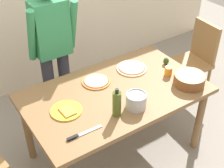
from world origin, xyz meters
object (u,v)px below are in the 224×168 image
object	(u,v)px
plate_with_slice	(67,111)
steel_pot	(136,101)
chair_wooden_right	(195,57)
olive_oil_bottle	(117,104)
popcorn_bowl	(189,79)
pizza_cooked_on_tray	(96,81)
pizza_raw_on_board	(132,68)
cup_orange	(168,71)
chef_knife	(80,135)
avocado	(166,61)
person_cook	(53,46)
dining_table	(115,99)

from	to	relation	value
plate_with_slice	steel_pot	bearing A→B (deg)	-27.94
chair_wooden_right	olive_oil_bottle	xyz separation A→B (m)	(-1.49, -0.53, 0.33)
popcorn_bowl	olive_oil_bottle	world-z (taller)	olive_oil_bottle
pizza_cooked_on_tray	pizza_raw_on_board	bearing A→B (deg)	-0.15
popcorn_bowl	cup_orange	size ratio (longest dim) A/B	3.29
cup_orange	chef_knife	xyz separation A→B (m)	(-1.08, -0.24, -0.04)
avocado	person_cook	bearing A→B (deg)	143.63
chair_wooden_right	steel_pot	bearing A→B (deg)	-157.54
pizza_cooked_on_tray	olive_oil_bottle	size ratio (longest dim) A/B	1.03
dining_table	pizza_cooked_on_tray	size ratio (longest dim) A/B	6.09
chair_wooden_right	cup_orange	size ratio (longest dim) A/B	11.18
person_cook	pizza_raw_on_board	world-z (taller)	person_cook
pizza_raw_on_board	popcorn_bowl	distance (m)	0.57
chair_wooden_right	steel_pot	distance (m)	1.44
olive_oil_bottle	cup_orange	world-z (taller)	olive_oil_bottle
person_cook	plate_with_slice	distance (m)	0.82
pizza_cooked_on_tray	chair_wooden_right	bearing A→B (deg)	2.18
person_cook	pizza_cooked_on_tray	bearing A→B (deg)	-73.58
chair_wooden_right	cup_orange	distance (m)	0.87
cup_orange	chef_knife	size ratio (longest dim) A/B	0.29
chair_wooden_right	pizza_raw_on_board	world-z (taller)	chair_wooden_right
olive_oil_bottle	cup_orange	xyz separation A→B (m)	(0.73, 0.20, -0.07)
popcorn_bowl	cup_orange	bearing A→B (deg)	103.54
pizza_cooked_on_tray	plate_with_slice	xyz separation A→B (m)	(-0.42, -0.22, -0.00)
popcorn_bowl	avocado	size ratio (longest dim) A/B	4.00
chair_wooden_right	chef_knife	size ratio (longest dim) A/B	3.27
dining_table	pizza_cooked_on_tray	world-z (taller)	pizza_cooked_on_tray
pizza_raw_on_board	popcorn_bowl	xyz separation A→B (m)	(0.28, -0.49, 0.05)
chair_wooden_right	pizza_cooked_on_tray	xyz separation A→B (m)	(-1.39, -0.05, 0.23)
popcorn_bowl	avocado	xyz separation A→B (m)	(0.06, 0.37, -0.03)
steel_pot	chef_knife	bearing A→B (deg)	-176.58
steel_pot	avocado	distance (m)	0.75
pizza_cooked_on_tray	cup_orange	world-z (taller)	cup_orange
dining_table	popcorn_bowl	bearing A→B (deg)	-24.46
plate_with_slice	olive_oil_bottle	bearing A→B (deg)	-39.31
pizza_cooked_on_tray	person_cook	bearing A→B (deg)	106.42
pizza_cooked_on_tray	popcorn_bowl	bearing A→B (deg)	-35.95
steel_pot	cup_orange	bearing A→B (deg)	21.02
plate_with_slice	avocado	bearing A→B (deg)	4.90
pizza_raw_on_board	pizza_cooked_on_tray	bearing A→B (deg)	179.85
popcorn_bowl	cup_orange	world-z (taller)	popcorn_bowl
popcorn_bowl	chef_knife	bearing A→B (deg)	-178.84
pizza_raw_on_board	steel_pot	size ratio (longest dim) A/B	1.71
chair_wooden_right	chef_knife	world-z (taller)	chair_wooden_right
cup_orange	chair_wooden_right	bearing A→B (deg)	23.47
person_cook	cup_orange	distance (m)	1.15
steel_pot	cup_orange	distance (m)	0.58
chef_knife	avocado	distance (m)	1.26
plate_with_slice	cup_orange	bearing A→B (deg)	-3.12
cup_orange	popcorn_bowl	bearing A→B (deg)	-76.46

